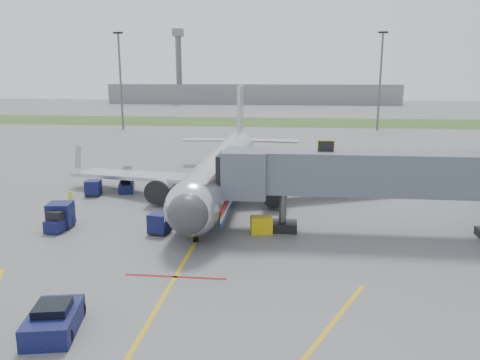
# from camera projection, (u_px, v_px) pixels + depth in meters

# --- Properties ---
(ground) EXTENTS (400.00, 400.00, 0.00)m
(ground) POSITION_uv_depth(u_px,v_px,m) (190.00, 252.00, 31.00)
(ground) COLOR #565659
(ground) RESTS_ON ground
(grass_strip) EXTENTS (300.00, 25.00, 0.01)m
(grass_strip) POSITION_uv_depth(u_px,v_px,m) (265.00, 122.00, 118.31)
(grass_strip) COLOR #2D4C1E
(grass_strip) RESTS_ON ground
(apron_markings) EXTENTS (21.52, 50.00, 0.01)m
(apron_markings) POSITION_uv_depth(u_px,v_px,m) (159.00, 305.00, 23.82)
(apron_markings) COLOR gold
(apron_markings) RESTS_ON ground
(airliner) EXTENTS (32.10, 35.67, 10.25)m
(airliner) POSITION_uv_depth(u_px,v_px,m) (223.00, 168.00, 45.21)
(airliner) COLOR silver
(airliner) RESTS_ON ground
(jet_bridge) EXTENTS (25.30, 4.00, 6.90)m
(jet_bridge) POSITION_uv_depth(u_px,v_px,m) (379.00, 175.00, 33.51)
(jet_bridge) COLOR slate
(jet_bridge) RESTS_ON ground
(light_mast_left) EXTENTS (2.00, 0.44, 20.40)m
(light_mast_left) POSITION_uv_depth(u_px,v_px,m) (120.00, 79.00, 99.74)
(light_mast_left) COLOR #595B60
(light_mast_left) RESTS_ON ground
(light_mast_right) EXTENTS (2.00, 0.44, 20.40)m
(light_mast_right) POSITION_uv_depth(u_px,v_px,m) (380.00, 79.00, 98.76)
(light_mast_right) COLOR #595B60
(light_mast_right) RESTS_ON ground
(distant_terminal) EXTENTS (120.00, 14.00, 8.00)m
(distant_terminal) POSITION_uv_depth(u_px,v_px,m) (252.00, 94.00, 196.12)
(distant_terminal) COLOR slate
(distant_terminal) RESTS_ON ground
(control_tower) EXTENTS (4.00, 4.00, 30.00)m
(control_tower) POSITION_uv_depth(u_px,v_px,m) (179.00, 61.00, 191.54)
(control_tower) COLOR #595B60
(control_tower) RESTS_ON ground
(pushback_tug) EXTENTS (2.69, 3.71, 1.40)m
(pushback_tug) POSITION_uv_depth(u_px,v_px,m) (54.00, 320.00, 21.14)
(pushback_tug) COLOR #0D113A
(pushback_tug) RESTS_ON ground
(baggage_tug) EXTENTS (1.44, 2.40, 1.60)m
(baggage_tug) POSITION_uv_depth(u_px,v_px,m) (59.00, 221.00, 35.14)
(baggage_tug) COLOR #0D113A
(baggage_tug) RESTS_ON ground
(baggage_cart_a) EXTENTS (1.58, 1.58, 1.52)m
(baggage_cart_a) POSITION_uv_depth(u_px,v_px,m) (93.00, 188.00, 45.29)
(baggage_cart_a) COLOR #0D113A
(baggage_cart_a) RESTS_ON ground
(baggage_cart_b) EXTENTS (2.03, 2.03, 1.93)m
(baggage_cart_b) POSITION_uv_depth(u_px,v_px,m) (61.00, 215.00, 35.82)
(baggage_cart_b) COLOR #0D113A
(baggage_cart_b) RESTS_ON ground
(baggage_cart_c) EXTENTS (1.66, 1.66, 1.54)m
(baggage_cart_c) POSITION_uv_depth(u_px,v_px,m) (159.00, 223.00, 34.43)
(baggage_cart_c) COLOR #0D113A
(baggage_cart_c) RESTS_ON ground
(belt_loader) EXTENTS (2.32, 4.42, 2.09)m
(belt_loader) POSITION_uv_depth(u_px,v_px,m) (127.00, 185.00, 47.51)
(belt_loader) COLOR #0D113A
(belt_loader) RESTS_ON ground
(ground_power_cart) EXTENTS (1.74, 1.33, 1.25)m
(ground_power_cart) POSITION_uv_depth(u_px,v_px,m) (261.00, 225.00, 34.60)
(ground_power_cart) COLOR gold
(ground_power_cart) RESTS_ON ground
(ramp_worker) EXTENTS (0.75, 0.74, 1.75)m
(ramp_worker) POSITION_uv_depth(u_px,v_px,m) (71.00, 201.00, 40.25)
(ramp_worker) COLOR #C9E31A
(ramp_worker) RESTS_ON ground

